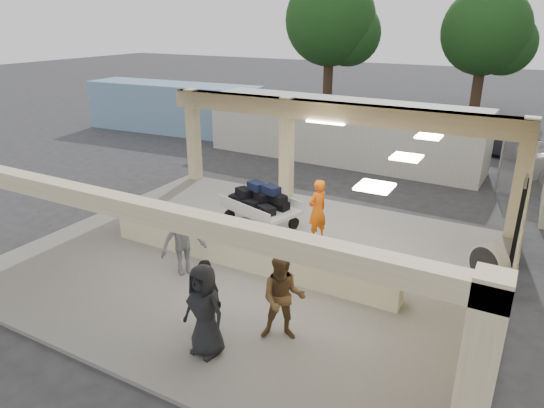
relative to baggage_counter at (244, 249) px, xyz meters
The scene contains 15 objects.
ground 0.77m from the baggage_counter, 90.00° to the left, with size 120.00×120.00×0.00m, color #29292C.
pavilion 1.41m from the baggage_counter, 79.65° to the left, with size 12.01×10.00×3.55m.
baggage_counter is the anchor object (origin of this frame).
luggage_cart 2.68m from the baggage_counter, 110.92° to the left, with size 2.58×2.02×1.32m.
drum_fan 5.83m from the baggage_counter, 19.33° to the left, with size 0.94×0.82×1.05m.
baggage_handler 2.56m from the baggage_counter, 67.37° to the left, with size 0.65×0.36×1.79m, color #FA610D.
passenger_a 3.12m from the baggage_counter, 43.76° to the right, with size 0.87×0.38×1.79m, color brown.
passenger_b 2.79m from the baggage_counter, 73.19° to the right, with size 0.93×0.34×1.59m, color black.
passenger_c 1.53m from the baggage_counter, 137.09° to the right, with size 1.15×0.40×1.78m, color #535459.
passenger_d 3.46m from the baggage_counter, 69.89° to the right, with size 0.89×0.36×1.82m, color black.
car_dark 15.65m from the baggage_counter, 70.75° to the left, with size 1.38×3.91×1.30m, color black.
container_white 10.89m from the baggage_counter, 98.80° to the left, with size 12.31×2.46×2.67m, color beige.
container_blue 16.88m from the baggage_counter, 135.22° to the left, with size 10.13×2.43×2.63m, color #739AB8.
tree_left 26.31m from the baggage_counter, 107.30° to the left, with size 6.60×6.30×9.00m.
tree_mid 27.11m from the baggage_counter, 85.03° to the left, with size 6.00×5.60×8.00m.
Camera 1 is at (5.90, -9.74, 6.01)m, focal length 32.00 mm.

